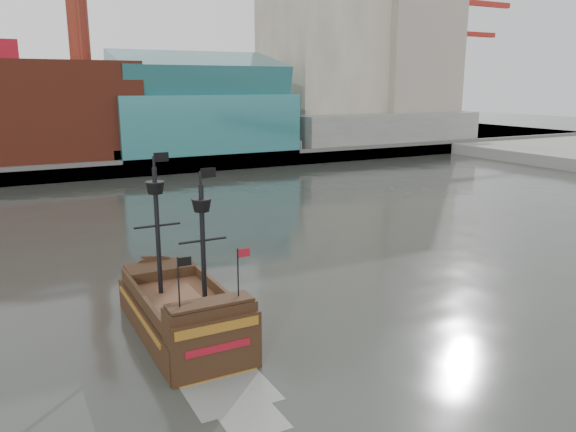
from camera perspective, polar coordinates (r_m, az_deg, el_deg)
ground at (r=34.29m, az=15.30°, el=-10.72°), size 400.00×400.00×0.00m
promenade_far at (r=117.29m, az=-17.01°, el=6.49°), size 220.00×60.00×2.00m
seawall at (r=88.68m, az=-13.29°, el=4.89°), size 220.00×1.00×2.60m
skyline at (r=111.01m, az=-14.31°, el=18.50°), size 149.00×45.00×62.00m
crane_a at (r=145.17m, az=16.61°, el=14.88°), size 22.50×4.00×32.25m
crane_b at (r=158.94m, az=16.50°, el=13.42°), size 19.10×4.00×26.25m
pirate_ship at (r=32.28m, az=-10.61°, el=-10.12°), size 4.62×14.41×10.78m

